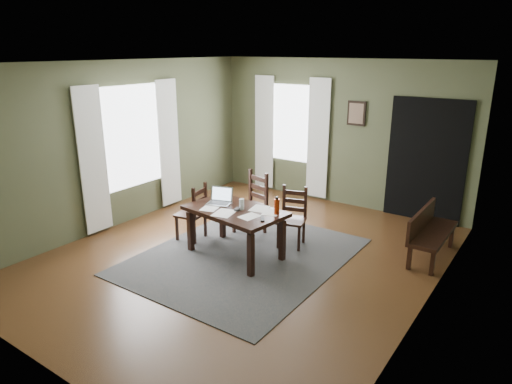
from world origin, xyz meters
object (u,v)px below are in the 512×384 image
Objects in this scene: chair_back_left at (252,204)px; bench at (429,229)px; dining_table at (235,215)px; chair_end at (193,213)px; laptop at (220,199)px; water_bottle at (277,206)px; chair_back_right at (292,218)px.

chair_back_left is 0.80× the size of bench.
bench is at bearing 41.11° from dining_table.
dining_table is 1.66× the size of chair_end.
bench is at bearing 12.04° from laptop.
chair_back_left is 2.50× the size of laptop.
bench is 4.97× the size of water_bottle.
chair_back_right is at bearing 8.67° from chair_back_left.
water_bottle is (0.89, -0.67, 0.33)m from chair_back_left.
chair_back_right reaches higher than bench.
laptop is (-0.34, 0.09, 0.15)m from dining_table.
bench is 3.14× the size of laptop.
chair_back_left is at bearing 142.91° from water_bottle.
chair_back_right is at bearing 23.31° from laptop.
laptop is (-0.04, -0.74, 0.28)m from chair_back_left.
chair_back_right is at bearing 65.63° from dining_table.
water_bottle reaches higher than bench.
chair_back_left reaches higher than chair_end.
dining_table is 0.94m from chair_back_right.
chair_back_left reaches higher than laptop.
water_bottle is (0.93, 0.07, 0.06)m from laptop.
chair_back_left reaches higher than dining_table.
dining_table is 1.67× the size of chair_back_right.
laptop reaches higher than bench.
chair_end is 3.56× the size of water_bottle.
water_bottle is at bearing 83.42° from chair_end.
chair_end is 0.63m from laptop.
dining_table is 0.38m from laptop.
chair_back_left is at bearing 159.87° from chair_back_right.
bench is 2.21m from water_bottle.
chair_back_left reaches higher than bench.
dining_table is at bearing -138.12° from chair_back_right.
water_bottle reaches higher than dining_table.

